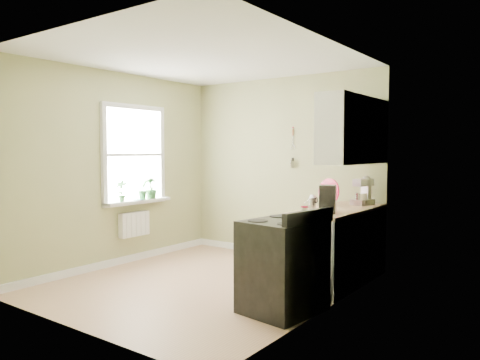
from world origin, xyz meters
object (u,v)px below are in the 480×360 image
Objects in this scene: stove at (283,265)px; coffee_maker at (327,200)px; stand_mixer at (363,193)px; kettle at (312,202)px.

coffee_maker is at bearing 84.47° from stove.
stand_mixer is at bearing 86.57° from stove.
stand_mixer is 2.19× the size of kettle.
stove is at bearing -95.53° from coffee_maker.
kettle is at bearing 143.11° from coffee_maker.
stove is 1.92m from stand_mixer.
stand_mixer is at bearing 88.33° from coffee_maker.
stove is at bearing -93.43° from stand_mixer.
stove is 3.34× the size of coffee_maker.
coffee_maker reaches higher than kettle.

